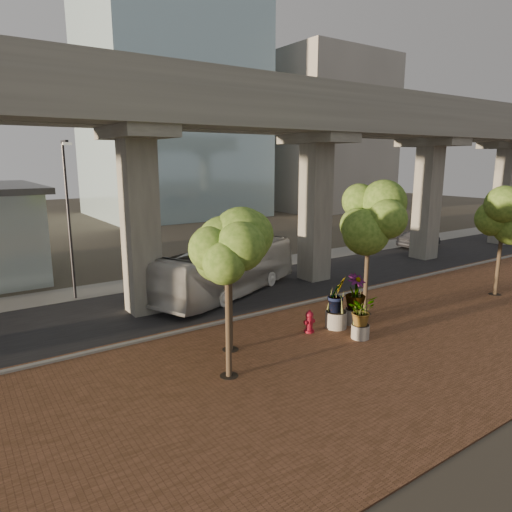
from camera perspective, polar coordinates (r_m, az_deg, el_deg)
ground at (r=26.28m, az=0.24°, el=-5.72°), size 160.00×160.00×0.00m
brick_plaza at (r=20.62m, az=13.24°, el=-11.07°), size 70.00×13.00×0.06m
asphalt_road at (r=27.87m, az=-2.11°, el=-4.65°), size 90.00×8.00×0.04m
curb_strip at (r=24.72m, az=2.89°, el=-6.70°), size 70.00×0.25×0.16m
far_sidewalk at (r=32.49m, az=-7.32°, el=-2.31°), size 90.00×3.00×0.06m
transit_viaduct at (r=26.72m, az=-2.23°, el=10.46°), size 72.00×5.60×12.40m
midrise_block at (r=77.13m, az=8.55°, el=14.83°), size 18.00×16.00×24.00m
transit_bus at (r=27.19m, az=-3.38°, el=-1.78°), size 11.16×6.67×3.07m
parked_car at (r=44.78m, az=19.67°, el=1.94°), size 4.45×1.63×1.45m
fire_hydrant at (r=21.65m, az=6.68°, el=-8.12°), size 0.54×0.49×1.08m
planter_front at (r=21.10m, az=13.02°, el=-6.92°), size 1.81×1.81×1.99m
planter_right at (r=22.78m, az=12.33°, el=-4.68°), size 2.33×2.33×2.49m
planter_left at (r=22.07m, az=10.07°, el=-5.07°), size 2.29×2.29×2.52m
street_tree_far_west at (r=16.07m, az=-3.60°, el=1.17°), size 3.47×3.47×6.53m
street_tree_near_west at (r=18.51m, az=-3.38°, el=1.50°), size 3.37×3.37×6.13m
street_tree_near_east at (r=23.68m, az=13.97°, el=4.60°), size 4.09×4.09×6.92m
street_tree_far_east at (r=30.12m, az=28.55°, el=4.32°), size 3.47×3.47×6.28m
streetlamp_west at (r=27.68m, az=-22.39°, el=5.35°), size 0.44×1.30×8.96m
streetlamp_east at (r=35.69m, az=5.85°, el=6.41°), size 0.39×1.13×7.82m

